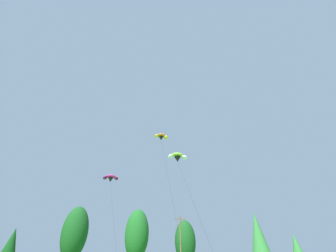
# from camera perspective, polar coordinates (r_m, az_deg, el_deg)

# --- Properties ---
(treeline_tree_b) EXTENTS (3.50, 3.50, 8.64)m
(treeline_tree_b) POSITION_cam_1_polar(r_m,az_deg,el_deg) (57.32, -35.58, -23.88)
(treeline_tree_b) COLOR #472D19
(treeline_tree_b) RESTS_ON ground_plane
(treeline_tree_c) EXTENTS (5.49, 5.49, 13.67)m
(treeline_tree_c) POSITION_cam_1_polar(r_m,az_deg,el_deg) (56.75, -22.92, -23.97)
(treeline_tree_c) COLOR #472D19
(treeline_tree_c) RESTS_ON ground_plane
(treeline_tree_d) EXTENTS (5.60, 5.60, 14.06)m
(treeline_tree_d) POSITION_cam_1_polar(r_m,az_deg,el_deg) (58.58, -8.04, -25.88)
(treeline_tree_d) COLOR #472D19
(treeline_tree_d) RESTS_ON ground_plane
(treeline_tree_e) EXTENTS (5.00, 5.00, 11.87)m
(treeline_tree_e) POSITION_cam_1_polar(r_m,az_deg,el_deg) (60.06, 4.46, -27.50)
(treeline_tree_e) COLOR #472D19
(treeline_tree_e) RESTS_ON ground_plane
(treeline_tree_f) EXTENTS (4.58, 4.58, 13.56)m
(treeline_tree_f) POSITION_cam_1_polar(r_m,az_deg,el_deg) (63.16, 22.22, -24.54)
(treeline_tree_f) COLOR #472D19
(treeline_tree_f) RESTS_ON ground_plane
(treeline_tree_g) EXTENTS (3.58, 3.58, 9.02)m
(treeline_tree_g) POSITION_cam_1_polar(r_m,az_deg,el_deg) (69.00, 30.37, -25.67)
(treeline_tree_g) COLOR #472D19
(treeline_tree_g) RESTS_ON ground_plane
(utility_pole) EXTENTS (2.20, 0.26, 10.69)m
(utility_pole) POSITION_cam_1_polar(r_m,az_deg,el_deg) (47.49, 3.29, -28.19)
(utility_pole) COLOR brown
(utility_pole) RESTS_ON ground_plane
(parafoil_kite_high_magenta) EXTENTS (4.80, 18.41, 16.39)m
(parafoil_kite_high_magenta) POSITION_cam_1_polar(r_m,az_deg,el_deg) (46.10, -14.58, -12.89)
(parafoil_kite_high_magenta) COLOR #D12893
(parafoil_kite_mid_orange) EXTENTS (2.68, 11.32, 21.04)m
(parafoil_kite_mid_orange) POSITION_cam_1_polar(r_m,az_deg,el_deg) (40.11, -1.76, -2.84)
(parafoil_kite_mid_orange) COLOR orange
(parafoil_kite_far_lime_white) EXTENTS (3.21, 9.43, 15.45)m
(parafoil_kite_far_lime_white) POSITION_cam_1_polar(r_m,az_deg,el_deg) (34.28, 2.49, -8.04)
(parafoil_kite_far_lime_white) COLOR #93D633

